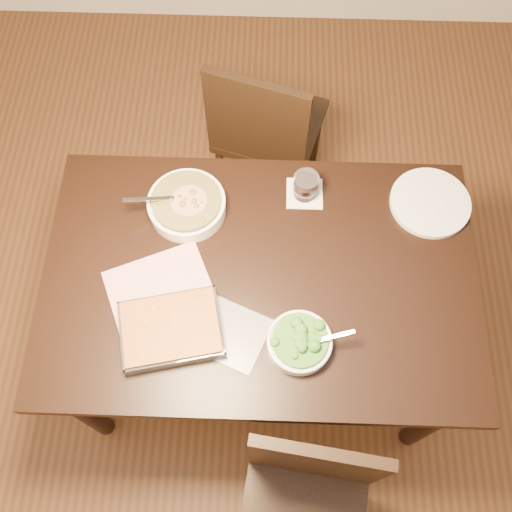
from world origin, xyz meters
TOP-DOWN VIEW (x-y plane):
  - ground at (0.00, 0.00)m, footprint 4.00×4.00m
  - room at (0.00, 0.00)m, footprint 4.04×4.04m
  - table at (0.00, 0.00)m, footprint 1.40×0.90m
  - magazine_a at (-0.32, -0.05)m, footprint 0.38×0.34m
  - magazine_b at (-0.11, -0.19)m, footprint 0.32×0.28m
  - coaster at (0.14, 0.31)m, footprint 0.12×0.12m
  - stew_bowl at (-0.25, 0.24)m, footprint 0.29×0.26m
  - broccoli_bowl at (0.12, -0.22)m, footprint 0.22×0.20m
  - baking_dish at (-0.26, -0.20)m, footprint 0.34×0.28m
  - wine_tumbler at (0.14, 0.31)m, footprint 0.09×0.09m
  - dinner_plate at (0.57, 0.29)m, footprint 0.27×0.27m
  - chair_near at (0.17, -0.65)m, footprint 0.45×0.45m
  - chair_far at (-0.00, 0.79)m, footprint 0.52×0.52m

SIDE VIEW (x-z plane):
  - ground at x=0.00m, z-range 0.00..0.00m
  - chair_near at x=0.17m, z-range 0.05..0.90m
  - chair_far at x=0.00m, z-range 0.05..0.94m
  - table at x=0.00m, z-range 0.28..1.03m
  - coaster at x=0.14m, z-range 0.75..0.75m
  - magazine_b at x=-0.11m, z-range 0.75..0.75m
  - magazine_a at x=-0.32m, z-range 0.75..0.76m
  - dinner_plate at x=0.57m, z-range 0.75..0.77m
  - baking_dish at x=-0.26m, z-range 0.75..0.80m
  - broccoli_bowl at x=0.12m, z-range 0.74..0.82m
  - stew_bowl at x=-0.25m, z-range 0.74..0.83m
  - wine_tumbler at x=0.14m, z-range 0.76..0.85m
  - room at x=0.00m, z-range 0.35..3.07m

